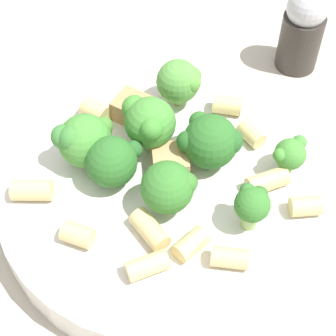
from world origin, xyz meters
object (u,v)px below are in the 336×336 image
Objects in this scene: broccoli_floret_3 at (149,122)px; broccoli_floret_5 at (181,81)px; rigatoni_1 at (230,258)px; rigatoni_6 at (78,235)px; rigatoni_4 at (32,190)px; chicken_chunk_0 at (173,162)px; rigatoni_9 at (191,244)px; chicken_chunk_1 at (132,108)px; rigatoni_2 at (251,134)px; broccoli_floret_7 at (112,162)px; rigatoni_3 at (267,181)px; broccoli_floret_0 at (211,141)px; broccoli_floret_6 at (84,137)px; rigatoni_10 at (143,228)px; broccoli_floret_4 at (169,187)px; rigatoni_8 at (147,266)px; broccoli_floret_2 at (290,153)px; rigatoni_7 at (305,206)px; rigatoni_0 at (96,111)px; broccoli_floret_1 at (252,204)px; rigatoni_5 at (227,105)px; pepper_shaker at (303,29)px; pasta_bowl at (168,188)px.

broccoli_floret_3 reaches higher than broccoli_floret_5.
rigatoni_1 is 1.17× the size of rigatoni_6.
chicken_chunk_0 reaches higher than rigatoni_4.
chicken_chunk_1 is at bearing 123.16° from rigatoni_9.
chicken_chunk_1 is (-0.09, 0.00, 0.00)m from rigatoni_2.
broccoli_floret_3 reaches higher than broccoli_floret_7.
broccoli_floret_7 is 0.11m from rigatoni_3.
broccoli_floret_0 is 0.03m from chicken_chunk_0.
broccoli_floret_6 reaches higher than rigatoni_2.
rigatoni_9 is (-0.02, -0.10, 0.00)m from rigatoni_2.
broccoli_floret_4 is at bearing 64.60° from rigatoni_10.
rigatoni_2 is at bearing 60.17° from rigatoni_10.
broccoli_floret_6 reaches higher than rigatoni_8.
broccoli_floret_0 reaches higher than broccoli_floret_5.
broccoli_floret_2 reaches higher than rigatoni_7.
broccoli_floret_7 is 0.11m from rigatoni_2.
rigatoni_8 is at bearing -58.46° from rigatoni_0.
broccoli_floret_7 is (-0.10, 0.01, -0.00)m from broccoli_floret_1.
rigatoni_6 is at bearing -157.95° from rigatoni_7.
rigatoni_8 is (0.01, -0.15, -0.02)m from broccoli_floret_5.
rigatoni_9 is 0.90× the size of chicken_chunk_0.
broccoli_floret_1 is at bearing -54.90° from broccoli_floret_5.
chicken_chunk_0 reaches higher than rigatoni_5.
broccoli_floret_2 is 0.09m from rigatoni_1.
rigatoni_5 is 1.09× the size of rigatoni_6.
broccoli_floret_2 is at bearing 36.27° from rigatoni_6.
rigatoni_0 reaches higher than rigatoni_8.
broccoli_floret_3 is at bearing 26.53° from broccoli_floret_6.
broccoli_floret_4 is 2.05× the size of rigatoni_6.
rigatoni_10 is 0.24m from pepper_shaker.
broccoli_floret_1 is at bearing -153.40° from rigatoni_7.
broccoli_floret_5 reaches higher than chicken_chunk_1.
rigatoni_0 is at bearing -136.51° from pepper_shaker.
broccoli_floret_3 is at bearing 121.68° from rigatoni_9.
rigatoni_5 reaches higher than rigatoni_8.
pepper_shaker is at bearing 78.92° from rigatoni_2.
broccoli_floret_1 reaches higher than rigatoni_1.
rigatoni_9 is at bearing -138.83° from broccoli_floret_1.
pasta_bowl is 0.08m from rigatoni_5.
rigatoni_10 is at bearing 19.98° from rigatoni_6.
rigatoni_4 is 0.96× the size of rigatoni_10.
rigatoni_3 is 0.07m from chicken_chunk_0.
rigatoni_7 is 0.81× the size of chicken_chunk_1.
broccoli_floret_4 reaches higher than broccoli_floret_2.
rigatoni_2 is at bearing 69.21° from rigatoni_8.
rigatoni_0 is 0.08m from chicken_chunk_0.
broccoli_floret_2 is 0.18m from rigatoni_4.
rigatoni_5 is 0.13m from rigatoni_10.
broccoli_floret_6 reaches higher than rigatoni_9.
broccoli_floret_2 is at bearing 42.21° from rigatoni_10.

